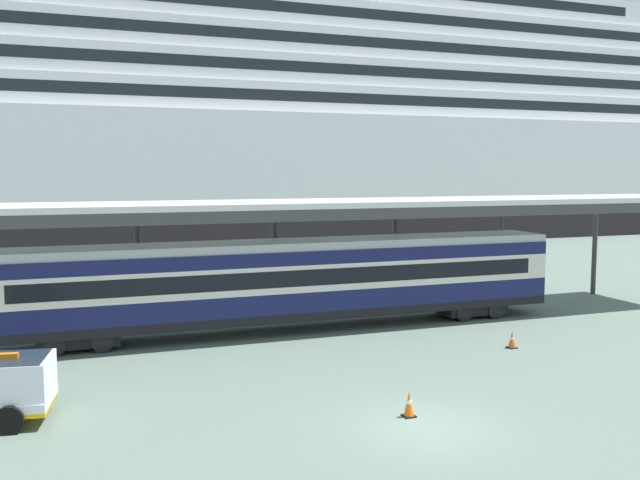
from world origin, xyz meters
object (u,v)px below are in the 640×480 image
traffic_cone_near (512,340)px  cruise_ship (111,113)px  train_carriage (292,280)px  traffic_cone_mid (409,404)px

traffic_cone_near → cruise_ship: bearing=104.2°
train_carriage → traffic_cone_near: train_carriage is taller
cruise_ship → traffic_cone_near: cruise_ship is taller
cruise_ship → train_carriage: (5.21, -44.17, -10.86)m
train_carriage → traffic_cone_near: (7.50, -6.12, -1.97)m
cruise_ship → train_carriage: cruise_ship is taller
traffic_cone_mid → train_carriage: bearing=89.4°
traffic_cone_near → train_carriage: bearing=140.8°
train_carriage → traffic_cone_near: bearing=-39.2°
cruise_ship → traffic_cone_mid: 57.55m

